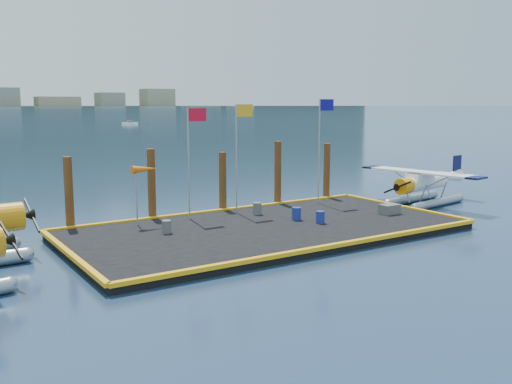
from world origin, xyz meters
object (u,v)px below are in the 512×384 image
Objects in this scene: flagpole_blue at (322,135)px; piling_1 at (152,187)px; piling_4 at (327,173)px; seaplane_d at (423,185)px; drum_2 at (296,214)px; piling_0 at (69,196)px; drum_1 at (320,217)px; piling_3 at (278,175)px; drum_5 at (257,209)px; windsock at (145,171)px; drum_0 at (167,227)px; piling_2 at (223,184)px; flagpole_yellow at (239,142)px; flagpole_red at (192,146)px; crate at (390,209)px.

flagpole_blue is 1.55× the size of piling_1.
seaplane_d is at bearing -40.88° from piling_4.
piling_4 reaches higher than seaplane_d.
piling_0 is (-10.75, 4.99, 1.26)m from drum_2.
piling_3 is at bearing 74.93° from drum_1.
piling_3 is 4.00m from piling_4.
windsock is at bearing 171.31° from drum_5.
drum_5 is at bearing 73.75° from seaplane_d.
drum_5 is at bearing 13.89° from drum_0.
seaplane_d reaches higher than drum_2.
drum_2 is 0.16× the size of piling_3.
piling_2 is (9.00, 0.00, -0.10)m from piling_0.
seaplane_d is at bearing -11.32° from flagpole_yellow.
windsock is (-0.04, 2.52, 2.51)m from drum_0.
flagpole_red reaches higher than drum_0.
drum_2 is 0.17× the size of piling_4.
drum_2 is 0.16× the size of piling_1.
drum_5 is at bearing 111.54° from drum_1.
piling_4 reaches higher than drum_2.
drum_1 is 0.16× the size of piling_0.
flagpole_yellow is 1.55× the size of piling_0.
flagpole_yellow is at bearing 121.27° from drum_5.
drum_0 is 0.93× the size of drum_2.
piling_4 reaches higher than drum_0.
flagpole_red reaches higher than piling_3.
drum_1 reaches higher than crate.
windsock is (-12.75, 4.95, 2.55)m from crate.
drum_1 is 0.11× the size of flagpole_red.
flagpole_yellow is at bearing -9.86° from piling_0.
piling_0 is (-21.75, 4.11, 0.68)m from seaplane_d.
flagpole_red is 1.92× the size of windsock.
flagpole_blue is at bearing -0.00° from windsock.
drum_5 is at bearing -169.89° from flagpole_blue.
crate is 6.45m from flagpole_blue.
drum_5 is 0.16× the size of piling_3.
crate is at bearing -31.76° from drum_5.
piling_1 is at bearing 141.38° from drum_2.
windsock is at bearing 90.97° from drum_0.
crate is at bearing -2.13° from drum_1.
piling_2 is (-12.75, 4.11, 0.58)m from seaplane_d.
flagpole_blue is (11.68, 2.52, 3.97)m from drum_0.
flagpole_red reaches higher than piling_0.
drum_0 is 0.17× the size of piling_2.
drum_5 is at bearing 111.59° from drum_2.
crate is at bearing -10.83° from drum_0.
flagpole_blue is 6.98m from piling_2.
drum_2 is 6.84m from flagpole_blue.
piling_3 is at bearing 9.53° from windsock.
piling_3 is (13.00, 0.00, 0.15)m from piling_0.
seaplane_d is at bearing 4.58° from drum_2.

